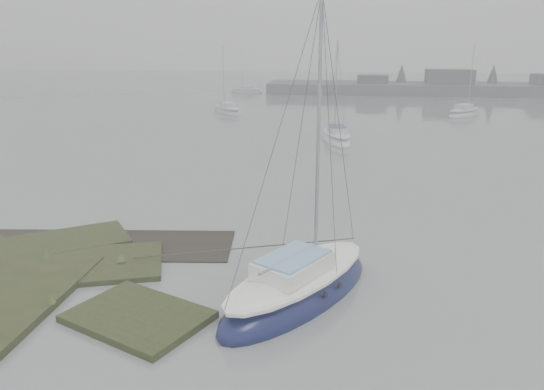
{
  "coord_description": "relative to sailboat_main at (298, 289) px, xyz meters",
  "views": [
    {
      "loc": [
        5.6,
        -12.56,
        7.22
      ],
      "look_at": [
        3.34,
        5.57,
        1.8
      ],
      "focal_mm": 35.0,
      "sensor_mm": 36.0,
      "label": 1
    }
  ],
  "objects": [
    {
      "name": "sailboat_far_b",
      "position": [
        13.06,
        39.41,
        -0.05
      ],
      "size": [
        4.62,
        5.13,
        7.37
      ],
      "rotation": [
        0.0,
        0.0,
        -0.68
      ],
      "color": "#AFB5B9",
      "rests_on": "ground"
    },
    {
      "name": "sailboat_far_c",
      "position": [
        -11.59,
        58.62,
        -0.08
      ],
      "size": [
        4.85,
        2.42,
        6.55
      ],
      "rotation": [
        0.0,
        0.0,
        1.37
      ],
      "color": "#AFB6BA",
      "rests_on": "ground"
    },
    {
      "name": "sailboat_main",
      "position": [
        0.0,
        0.0,
        0.0
      ],
      "size": [
        5.2,
        6.63,
        9.14
      ],
      "rotation": [
        0.0,
        0.0,
        -0.55
      ],
      "color": "#0E133D",
      "rests_on": "ground"
    },
    {
      "name": "far_shoreline",
      "position": [
        22.21,
        60.64,
        0.57
      ],
      "size": [
        60.0,
        8.0,
        4.15
      ],
      "color": "#4C4F51",
      "rests_on": "ground"
    },
    {
      "name": "sailboat_white",
      "position": [
        0.91,
        24.49,
        -0.05
      ],
      "size": [
        2.9,
        5.68,
        7.66
      ],
      "rotation": [
        0.0,
        0.0,
        0.22
      ],
      "color": "silver",
      "rests_on": "ground"
    },
    {
      "name": "sailboat_far_a",
      "position": [
        -10.06,
        38.37,
        -0.06
      ],
      "size": [
        4.37,
        4.97,
        7.07
      ],
      "rotation": [
        0.0,
        0.0,
        0.66
      ],
      "color": "#B1B5BB",
      "rests_on": "ground"
    },
    {
      "name": "ground",
      "position": [
        -4.64,
        28.74,
        -0.28
      ],
      "size": [
        160.0,
        160.0,
        0.0
      ],
      "primitive_type": "plane",
      "color": "slate",
      "rests_on": "ground"
    }
  ]
}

